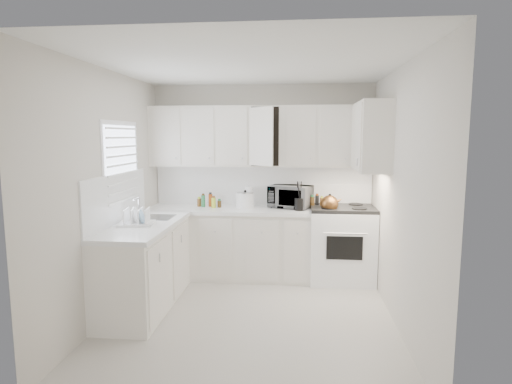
# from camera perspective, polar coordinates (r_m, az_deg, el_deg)

# --- Properties ---
(floor) EXTENTS (3.20, 3.20, 0.00)m
(floor) POSITION_cam_1_polar(r_m,az_deg,el_deg) (4.70, -0.87, -16.47)
(floor) COLOR #BDB6AD
(floor) RESTS_ON ground
(ceiling) EXTENTS (3.20, 3.20, 0.00)m
(ceiling) POSITION_cam_1_polar(r_m,az_deg,el_deg) (4.34, -0.95, 16.68)
(ceiling) COLOR white
(ceiling) RESTS_ON ground
(wall_back) EXTENTS (3.00, 0.00, 3.00)m
(wall_back) POSITION_cam_1_polar(r_m,az_deg,el_deg) (5.91, 0.86, 1.63)
(wall_back) COLOR beige
(wall_back) RESTS_ON ground
(wall_front) EXTENTS (3.00, 0.00, 3.00)m
(wall_front) POSITION_cam_1_polar(r_m,az_deg,el_deg) (2.77, -4.69, -5.25)
(wall_front) COLOR beige
(wall_front) RESTS_ON ground
(wall_left) EXTENTS (0.00, 3.20, 3.20)m
(wall_left) POSITION_cam_1_polar(r_m,az_deg,el_deg) (4.74, -19.23, -0.28)
(wall_left) COLOR beige
(wall_left) RESTS_ON ground
(wall_right) EXTENTS (0.00, 3.20, 3.20)m
(wall_right) POSITION_cam_1_polar(r_m,az_deg,el_deg) (4.42, 18.80, -0.81)
(wall_right) COLOR beige
(wall_right) RESTS_ON ground
(window_blinds) EXTENTS (0.06, 0.96, 1.06)m
(window_blinds) POSITION_cam_1_polar(r_m,az_deg,el_deg) (5.02, -17.48, 3.09)
(window_blinds) COLOR white
(window_blinds) RESTS_ON wall_left
(lower_cabinets_back) EXTENTS (2.22, 0.60, 0.90)m
(lower_cabinets_back) POSITION_cam_1_polar(r_m,az_deg,el_deg) (5.82, -3.27, -7.00)
(lower_cabinets_back) COLOR beige
(lower_cabinets_back) RESTS_ON floor
(lower_cabinets_left) EXTENTS (0.60, 1.60, 0.90)m
(lower_cabinets_left) POSITION_cam_1_polar(r_m,az_deg,el_deg) (4.99, -14.65, -9.73)
(lower_cabinets_left) COLOR beige
(lower_cabinets_left) RESTS_ON floor
(countertop_back) EXTENTS (2.24, 0.64, 0.05)m
(countertop_back) POSITION_cam_1_polar(r_m,az_deg,el_deg) (5.70, -3.32, -2.40)
(countertop_back) COLOR silver
(countertop_back) RESTS_ON lower_cabinets_back
(countertop_left) EXTENTS (0.64, 1.62, 0.05)m
(countertop_left) POSITION_cam_1_polar(r_m,az_deg,el_deg) (4.87, -14.73, -4.39)
(countertop_left) COLOR silver
(countertop_left) RESTS_ON lower_cabinets_left
(backsplash_back) EXTENTS (2.98, 0.02, 0.55)m
(backsplash_back) POSITION_cam_1_polar(r_m,az_deg,el_deg) (5.91, 0.85, 0.90)
(backsplash_back) COLOR silver
(backsplash_back) RESTS_ON wall_back
(backsplash_left) EXTENTS (0.02, 1.60, 0.55)m
(backsplash_left) POSITION_cam_1_polar(r_m,az_deg,el_deg) (4.93, -18.12, -0.83)
(backsplash_left) COLOR silver
(backsplash_left) RESTS_ON wall_left
(upper_cabinets_back) EXTENTS (3.00, 0.33, 0.80)m
(upper_cabinets_back) POSITION_cam_1_polar(r_m,az_deg,el_deg) (5.73, 0.72, 3.45)
(upper_cabinets_back) COLOR beige
(upper_cabinets_back) RESTS_ON wall_back
(upper_cabinets_right) EXTENTS (0.33, 0.90, 0.80)m
(upper_cabinets_right) POSITION_cam_1_polar(r_m,az_deg,el_deg) (5.17, 15.06, 2.73)
(upper_cabinets_right) COLOR beige
(upper_cabinets_right) RESTS_ON wall_right
(sink) EXTENTS (0.42, 0.38, 0.30)m
(sink) POSITION_cam_1_polar(r_m,az_deg,el_deg) (5.16, -13.44, -2.03)
(sink) COLOR gray
(sink) RESTS_ON countertop_left
(stove) EXTENTS (0.83, 0.68, 1.27)m
(stove) POSITION_cam_1_polar(r_m,az_deg,el_deg) (5.73, 11.44, -5.46)
(stove) COLOR white
(stove) RESTS_ON floor
(tea_kettle) EXTENTS (0.29, 0.25, 0.26)m
(tea_kettle) POSITION_cam_1_polar(r_m,az_deg,el_deg) (5.47, 9.85, -1.42)
(tea_kettle) COLOR brown
(tea_kettle) RESTS_ON stove
(frying_pan) EXTENTS (0.40, 0.52, 0.04)m
(frying_pan) POSITION_cam_1_polar(r_m,az_deg,el_deg) (5.84, 13.13, -1.95)
(frying_pan) COLOR black
(frying_pan) RESTS_ON stove
(microwave) EXTENTS (0.61, 0.46, 0.36)m
(microwave) POSITION_cam_1_polar(r_m,az_deg,el_deg) (5.72, 4.64, -0.28)
(microwave) COLOR gray
(microwave) RESTS_ON countertop_back
(rice_cooker) EXTENTS (0.30, 0.30, 0.24)m
(rice_cooker) POSITION_cam_1_polar(r_m,az_deg,el_deg) (5.70, -1.46, -0.94)
(rice_cooker) COLOR white
(rice_cooker) RESTS_ON countertop_back
(paper_towel) EXTENTS (0.12, 0.12, 0.27)m
(paper_towel) POSITION_cam_1_polar(r_m,az_deg,el_deg) (5.81, -0.91, -0.60)
(paper_towel) COLOR white
(paper_towel) RESTS_ON countertop_back
(utensil_crock) EXTENTS (0.17, 0.17, 0.39)m
(utensil_crock) POSITION_cam_1_polar(r_m,az_deg,el_deg) (5.50, 5.81, -0.48)
(utensil_crock) COLOR black
(utensil_crock) RESTS_ON countertop_back
(dish_rack) EXTENTS (0.42, 0.34, 0.21)m
(dish_rack) POSITION_cam_1_polar(r_m,az_deg,el_deg) (4.79, -15.79, -3.06)
(dish_rack) COLOR white
(dish_rack) RESTS_ON countertop_left
(spice_left_0) EXTENTS (0.06, 0.06, 0.13)m
(spice_left_0) POSITION_cam_1_polar(r_m,az_deg,el_deg) (5.90, -7.55, -1.23)
(spice_left_0) COLOR brown
(spice_left_0) RESTS_ON countertop_back
(spice_left_1) EXTENTS (0.06, 0.06, 0.13)m
(spice_left_1) POSITION_cam_1_polar(r_m,az_deg,el_deg) (5.80, -7.03, -1.38)
(spice_left_1) COLOR #297C46
(spice_left_1) RESTS_ON countertop_back
(spice_left_2) EXTENTS (0.06, 0.06, 0.13)m
(spice_left_2) POSITION_cam_1_polar(r_m,az_deg,el_deg) (5.87, -6.12, -1.26)
(spice_left_2) COLOR #A84716
(spice_left_2) RESTS_ON countertop_back
(spice_left_3) EXTENTS (0.06, 0.06, 0.13)m
(spice_left_3) POSITION_cam_1_polar(r_m,az_deg,el_deg) (5.77, -5.57, -1.41)
(spice_left_3) COLOR #C7E135
(spice_left_3) RESTS_ON countertop_back
(spice_left_4) EXTENTS (0.06, 0.06, 0.13)m
(spice_left_4) POSITION_cam_1_polar(r_m,az_deg,el_deg) (5.84, -4.68, -1.28)
(spice_left_4) COLOR #4B3215
(spice_left_4) RESTS_ON countertop_back
(sauce_right_0) EXTENTS (0.06, 0.06, 0.19)m
(sauce_right_0) POSITION_cam_1_polar(r_m,az_deg,el_deg) (5.79, 6.47, -1.09)
(sauce_right_0) COLOR #A84716
(sauce_right_0) RESTS_ON countertop_back
(sauce_right_1) EXTENTS (0.06, 0.06, 0.19)m
(sauce_right_1) POSITION_cam_1_polar(r_m,az_deg,el_deg) (5.73, 7.03, -1.19)
(sauce_right_1) COLOR #C7E135
(sauce_right_1) RESTS_ON countertop_back
(sauce_right_2) EXTENTS (0.06, 0.06, 0.19)m
(sauce_right_2) POSITION_cam_1_polar(r_m,az_deg,el_deg) (5.79, 7.56, -1.11)
(sauce_right_2) COLOR #4B3215
(sauce_right_2) RESTS_ON countertop_back
(sauce_right_3) EXTENTS (0.06, 0.06, 0.19)m
(sauce_right_3) POSITION_cam_1_polar(r_m,az_deg,el_deg) (5.73, 8.13, -1.21)
(sauce_right_3) COLOR black
(sauce_right_3) RESTS_ON countertop_back
(sauce_right_4) EXTENTS (0.06, 0.06, 0.19)m
(sauce_right_4) POSITION_cam_1_polar(r_m,az_deg,el_deg) (5.79, 8.65, -1.12)
(sauce_right_4) COLOR brown
(sauce_right_4) RESTS_ON countertop_back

